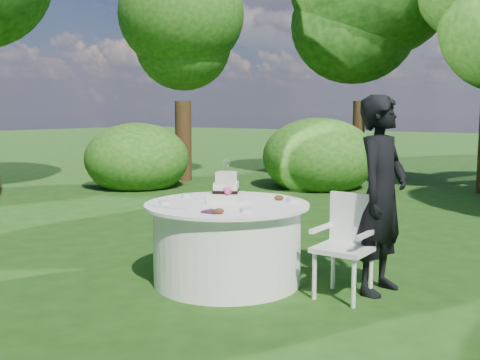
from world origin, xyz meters
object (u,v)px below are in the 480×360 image
object	(u,v)px
guest	(381,195)
table	(227,242)
napkins	(212,212)
cake	(226,191)
chair	(348,238)

from	to	relation	value
guest	table	distance (m)	1.50
napkins	cake	size ratio (longest dim) A/B	0.33
table	cake	bearing A→B (deg)	-177.23
table	chair	world-z (taller)	chair
chair	table	bearing A→B (deg)	-165.65
napkins	guest	xyz separation A→B (m)	(1.12, 1.03, 0.11)
guest	cake	world-z (taller)	guest
guest	napkins	bearing A→B (deg)	137.13
napkins	chair	size ratio (longest dim) A/B	0.15
chair	napkins	bearing A→B (deg)	-140.03
napkins	cake	distance (m)	0.54
napkins	table	size ratio (longest dim) A/B	0.09
cake	chair	world-z (taller)	cake
table	cake	xyz separation A→B (m)	(-0.01, -0.00, 0.50)
guest	table	xyz separation A→B (m)	(-1.31, -0.55, -0.50)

